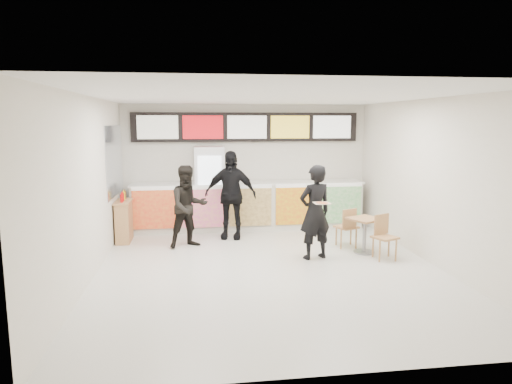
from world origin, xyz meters
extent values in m
plane|color=beige|center=(0.00, 0.00, 0.00)|extent=(7.00, 7.00, 0.00)
plane|color=white|center=(0.00, 0.00, 3.00)|extent=(7.00, 7.00, 0.00)
plane|color=silver|center=(0.00, 3.50, 1.50)|extent=(6.00, 0.00, 6.00)
plane|color=silver|center=(-3.00, 0.00, 1.50)|extent=(0.00, 7.00, 7.00)
plane|color=silver|center=(3.00, 0.00, 1.50)|extent=(0.00, 7.00, 7.00)
cube|color=silver|center=(0.00, 3.10, 0.55)|extent=(5.50, 0.70, 1.10)
cube|color=silver|center=(0.00, 3.10, 1.12)|extent=(5.56, 0.76, 0.04)
cube|color=red|center=(-2.20, 2.72, 0.61)|extent=(0.99, 0.02, 0.90)
cube|color=#FB37A3|center=(-1.10, 2.72, 0.61)|extent=(0.99, 0.02, 0.90)
cube|color=brown|center=(0.00, 2.72, 0.61)|extent=(0.99, 0.02, 0.90)
cube|color=yellow|center=(1.10, 2.72, 0.61)|extent=(0.99, 0.02, 0.90)
cube|color=green|center=(2.20, 2.72, 0.61)|extent=(0.99, 0.02, 0.90)
cube|color=black|center=(0.00, 3.42, 2.45)|extent=(5.50, 0.12, 0.70)
cube|color=beige|center=(-2.12, 3.35, 2.45)|extent=(0.95, 0.02, 0.55)
cube|color=red|center=(-1.06, 3.35, 2.45)|extent=(0.95, 0.02, 0.55)
cube|color=white|center=(0.00, 3.35, 2.45)|extent=(0.95, 0.02, 0.55)
cube|color=yellow|center=(1.06, 3.35, 2.45)|extent=(0.95, 0.02, 0.55)
cube|color=white|center=(2.12, 3.35, 2.45)|extent=(0.95, 0.02, 0.55)
cube|color=white|center=(-0.93, 3.12, 1.00)|extent=(0.70, 0.65, 2.00)
cube|color=white|center=(-0.93, 2.78, 1.05)|extent=(0.54, 0.02, 1.50)
cylinder|color=#19891B|center=(-1.14, 2.82, 0.45)|extent=(0.07, 0.07, 0.22)
cylinder|color=#FF4515|center=(-1.00, 2.82, 0.45)|extent=(0.07, 0.07, 0.22)
cylinder|color=red|center=(-0.86, 2.82, 0.45)|extent=(0.07, 0.07, 0.22)
cylinder|color=blue|center=(-0.72, 2.82, 0.45)|extent=(0.07, 0.07, 0.22)
cylinder|color=#FF4515|center=(-1.14, 2.82, 0.83)|extent=(0.07, 0.07, 0.22)
cylinder|color=red|center=(-1.00, 2.82, 0.83)|extent=(0.07, 0.07, 0.22)
cylinder|color=blue|center=(-0.86, 2.82, 0.83)|extent=(0.07, 0.07, 0.22)
cylinder|color=#19891B|center=(-0.72, 2.82, 0.83)|extent=(0.07, 0.07, 0.22)
cylinder|color=red|center=(-1.14, 2.82, 1.21)|extent=(0.07, 0.07, 0.22)
cylinder|color=blue|center=(-1.00, 2.82, 1.21)|extent=(0.07, 0.07, 0.22)
cylinder|color=#19891B|center=(-0.86, 2.82, 1.21)|extent=(0.07, 0.07, 0.22)
cylinder|color=#FF4515|center=(-0.72, 2.82, 1.21)|extent=(0.07, 0.07, 0.22)
cylinder|color=blue|center=(-1.14, 2.82, 1.59)|extent=(0.07, 0.07, 0.22)
cylinder|color=#19891B|center=(-1.00, 2.82, 1.59)|extent=(0.07, 0.07, 0.22)
cylinder|color=#FF4515|center=(-0.86, 2.82, 1.59)|extent=(0.07, 0.07, 0.22)
cylinder|color=red|center=(-0.72, 2.82, 1.59)|extent=(0.07, 0.07, 0.22)
cube|color=#B2B7BF|center=(-2.99, 2.45, 1.75)|extent=(0.01, 2.00, 1.50)
imported|color=black|center=(0.95, 0.49, 0.90)|extent=(0.75, 0.60, 1.79)
imported|color=black|center=(-1.42, 1.64, 0.85)|extent=(1.00, 0.90, 1.70)
imported|color=black|center=(-0.51, 2.25, 0.98)|extent=(1.23, 0.75, 1.96)
cube|color=beige|center=(0.95, 0.04, 1.15)|extent=(0.28, 0.28, 0.01)
cone|color=#CC7233|center=(0.95, 0.04, 1.16)|extent=(0.36, 0.36, 0.02)
cube|color=tan|center=(2.03, 0.72, 0.68)|extent=(0.75, 0.75, 0.04)
cylinder|color=gray|center=(2.03, 0.72, 0.34)|extent=(0.07, 0.07, 0.67)
cylinder|color=gray|center=(2.03, 0.72, 0.01)|extent=(0.41, 0.41, 0.03)
cube|color=tan|center=(2.24, 0.25, 0.42)|extent=(0.52, 0.52, 0.04)
cube|color=tan|center=(2.24, 0.43, 0.64)|extent=(0.35, 0.18, 0.39)
cube|color=tan|center=(1.81, 1.19, 0.42)|extent=(0.52, 0.52, 0.04)
cube|color=tan|center=(1.81, 1.01, 0.64)|extent=(0.35, 0.18, 0.39)
cube|color=tan|center=(-2.82, 2.29, 0.43)|extent=(0.28, 0.76, 0.85)
cube|color=tan|center=(-2.82, 2.29, 0.87)|extent=(0.32, 0.80, 0.04)
cylinder|color=red|center=(-2.82, 2.08, 0.98)|extent=(0.06, 0.06, 0.17)
cylinder|color=red|center=(-2.82, 2.24, 0.98)|extent=(0.06, 0.06, 0.17)
cylinder|color=yellow|center=(-2.82, 2.41, 0.98)|extent=(0.06, 0.06, 0.17)
cylinder|color=brown|center=(-2.82, 2.56, 0.98)|extent=(0.06, 0.06, 0.17)
camera|label=1|loc=(-1.30, -7.69, 2.58)|focal=32.00mm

